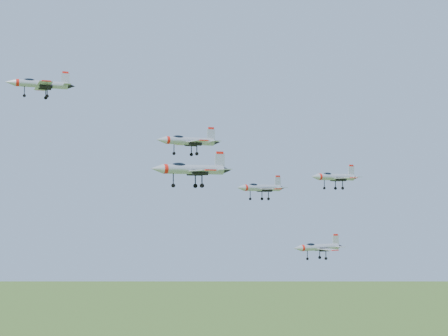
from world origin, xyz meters
name	(u,v)px	position (x,y,z in m)	size (l,w,h in m)	color
jet_lead	(40,84)	(-29.08, 12.92, 159.23)	(13.33, 11.00, 3.57)	#A9AFB6
jet_left_high	(188,141)	(-4.13, -5.00, 147.31)	(12.79, 10.70, 3.42)	#A9AFB6
jet_right_high	(191,169)	(-7.40, -18.10, 141.60)	(14.07, 11.73, 3.76)	#A9AFB6
jet_left_low	(261,188)	(14.50, 5.53, 139.04)	(12.21, 10.33, 3.30)	#A9AFB6
jet_right_low	(334,177)	(21.32, -12.89, 140.81)	(10.99, 9.23, 2.95)	#A9AFB6
jet_trail	(318,247)	(21.88, -5.34, 127.49)	(11.45, 9.52, 3.06)	#A9AFB6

